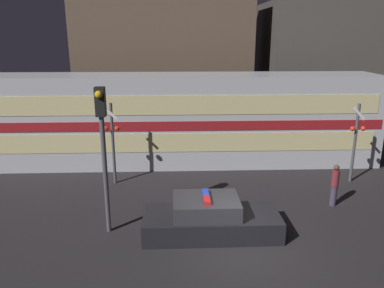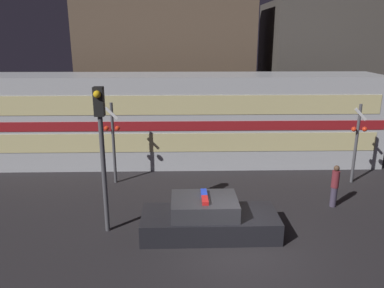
{
  "view_description": "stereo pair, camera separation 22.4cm",
  "coord_description": "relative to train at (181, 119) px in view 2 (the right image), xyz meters",
  "views": [
    {
      "loc": [
        -1.89,
        -10.02,
        6.33
      ],
      "look_at": [
        -1.31,
        4.8,
        2.03
      ],
      "focal_mm": 35.0,
      "sensor_mm": 36.0,
      "label": 1
    },
    {
      "loc": [
        -1.67,
        -10.03,
        6.33
      ],
      "look_at": [
        -1.31,
        4.8,
        2.03
      ],
      "focal_mm": 35.0,
      "sensor_mm": 36.0,
      "label": 2
    }
  ],
  "objects": [
    {
      "name": "building_center",
      "position": [
        10.03,
        6.93,
        1.96
      ],
      "size": [
        8.59,
        5.84,
        8.42
      ],
      "color": "#47423D",
      "rests_on": "ground_plane"
    },
    {
      "name": "train",
      "position": [
        0.0,
        0.0,
        0.0
      ],
      "size": [
        19.79,
        2.93,
        4.5
      ],
      "color": "#B7BABF",
      "rests_on": "ground_plane"
    },
    {
      "name": "building_left",
      "position": [
        -0.92,
        6.24,
        2.41
      ],
      "size": [
        10.95,
        4.15,
        9.33
      ],
      "color": "brown",
      "rests_on": "ground_plane"
    },
    {
      "name": "crossing_signal_far",
      "position": [
        -2.91,
        -2.86,
        -0.23
      ],
      "size": [
        0.68,
        0.3,
        3.61
      ],
      "color": "#4C4C51",
      "rests_on": "ground_plane"
    },
    {
      "name": "traffic_light_corner",
      "position": [
        -2.44,
        -7.15,
        0.95
      ],
      "size": [
        0.3,
        0.46,
        4.84
      ],
      "color": "#4C4C51",
      "rests_on": "ground_plane"
    },
    {
      "name": "pedestrian",
      "position": [
        5.87,
        -5.49,
        -1.4
      ],
      "size": [
        0.28,
        0.28,
        1.67
      ],
      "color": "#3F384C",
      "rests_on": "ground_plane"
    },
    {
      "name": "ground_plane",
      "position": [
        1.8,
        -8.52,
        -2.25
      ],
      "size": [
        120.0,
        120.0,
        0.0
      ],
      "primitive_type": "plane",
      "color": "#262326"
    },
    {
      "name": "crossing_signal_near",
      "position": [
        7.68,
        -3.08,
        -0.27
      ],
      "size": [
        0.68,
        0.3,
        3.54
      ],
      "color": "#4C4C51",
      "rests_on": "ground_plane"
    },
    {
      "name": "police_car",
      "position": [
        0.94,
        -7.44,
        -1.73
      ],
      "size": [
        4.48,
        1.84,
        1.39
      ],
      "rotation": [
        0.0,
        0.0,
        0.01
      ],
      "color": "black",
      "rests_on": "ground_plane"
    }
  ]
}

